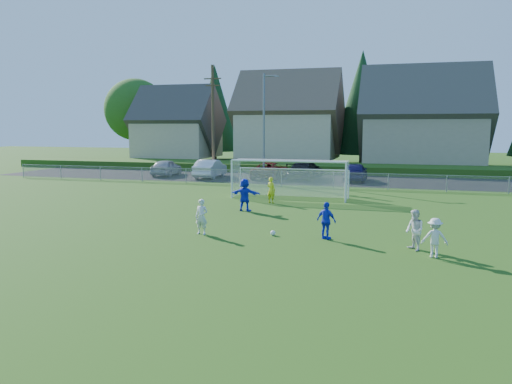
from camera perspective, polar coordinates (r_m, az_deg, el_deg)
ground at (r=17.39m, az=-7.40°, el=-7.93°), size 160.00×160.00×0.00m
asphalt_lot at (r=43.62m, az=7.12°, el=1.42°), size 60.00×60.00×0.00m
grass_embankment at (r=50.98m, az=8.45°, el=2.72°), size 70.00×6.00×0.80m
soccer_ball at (r=21.27m, az=1.94°, el=-4.70°), size 0.22×0.22×0.22m
player_white_a at (r=21.53m, az=-6.24°, el=-2.82°), size 0.58×0.40×1.52m
player_white_b at (r=19.55m, az=17.68°, el=-4.18°), size 0.88×0.94×1.54m
player_white_c at (r=18.76m, az=19.74°, el=-4.95°), size 0.93×0.56×1.41m
player_blue_a at (r=20.64m, az=8.05°, el=-3.27°), size 0.98×0.75×1.55m
player_blue_b at (r=27.25m, az=-1.29°, el=-0.31°), size 1.71×0.70×1.79m
goalkeeper at (r=30.02m, az=1.75°, el=0.21°), size 0.68×0.58×1.58m
car_a at (r=47.57m, az=-10.21°, el=2.78°), size 2.23×4.65×1.53m
car_b at (r=45.02m, az=-5.26°, el=2.67°), size 2.01×5.05×1.63m
car_c at (r=44.07m, az=1.67°, el=2.47°), size 2.58×5.28×1.45m
car_d at (r=43.82m, az=5.67°, el=2.49°), size 2.64×5.55×1.56m
car_e at (r=42.93m, az=11.27°, el=2.28°), size 1.88×4.62×1.57m
soccer_goal at (r=32.26m, az=3.97°, el=2.21°), size 7.42×1.90×2.50m
chainlink_fence at (r=38.16m, az=5.84°, el=1.50°), size 52.06×0.06×1.20m
streetlight at (r=42.84m, az=0.97°, el=7.84°), size 1.38×0.18×9.00m
utility_pole at (r=45.36m, az=-4.93°, el=8.19°), size 1.60×0.26×10.00m
houses_row at (r=58.07m, az=11.55°, el=10.08°), size 53.90×11.45×13.27m
tree_row at (r=64.38m, az=11.16°, el=9.45°), size 65.98×12.36×13.80m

